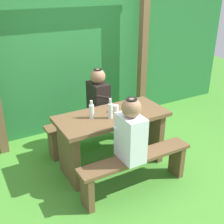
% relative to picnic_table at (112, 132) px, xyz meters
% --- Properties ---
extents(ground_plane, '(12.00, 12.00, 0.00)m').
position_rel_picnic_table_xyz_m(ground_plane, '(0.00, 0.00, -0.51)').
color(ground_plane, '#448B2D').
extents(hedge_backdrop, '(6.40, 0.85, 2.12)m').
position_rel_picnic_table_xyz_m(hedge_backdrop, '(0.00, 1.75, 0.55)').
color(hedge_backdrop, '#267035').
rests_on(hedge_backdrop, ground_plane).
extents(pergola_post_right, '(0.12, 0.12, 2.28)m').
position_rel_picnic_table_xyz_m(pergola_post_right, '(1.20, 1.08, 0.63)').
color(pergola_post_right, brown).
rests_on(pergola_post_right, ground_plane).
extents(picnic_table, '(1.40, 0.64, 0.75)m').
position_rel_picnic_table_xyz_m(picnic_table, '(0.00, 0.00, 0.00)').
color(picnic_table, brown).
rests_on(picnic_table, ground_plane).
extents(bench_near, '(1.40, 0.24, 0.46)m').
position_rel_picnic_table_xyz_m(bench_near, '(0.00, -0.56, -0.18)').
color(bench_near, brown).
rests_on(bench_near, ground_plane).
extents(bench_far, '(1.40, 0.24, 0.46)m').
position_rel_picnic_table_xyz_m(bench_far, '(0.00, 0.56, -0.18)').
color(bench_far, brown).
rests_on(bench_far, ground_plane).
extents(person_white_shirt, '(0.25, 0.35, 0.72)m').
position_rel_picnic_table_xyz_m(person_white_shirt, '(-0.09, -0.56, 0.28)').
color(person_white_shirt, silver).
rests_on(person_white_shirt, bench_near).
extents(person_black_coat, '(0.25, 0.35, 0.72)m').
position_rel_picnic_table_xyz_m(person_black_coat, '(0.09, 0.56, 0.28)').
color(person_black_coat, black).
rests_on(person_black_coat, bench_far).
extents(drinking_glass, '(0.08, 0.08, 0.09)m').
position_rel_picnic_table_xyz_m(drinking_glass, '(0.08, 0.04, 0.29)').
color(drinking_glass, silver).
rests_on(drinking_glass, picnic_table).
extents(bottle_left, '(0.06, 0.06, 0.22)m').
position_rel_picnic_table_xyz_m(bottle_left, '(-0.26, 0.04, 0.34)').
color(bottle_left, silver).
rests_on(bottle_left, picnic_table).
extents(bottle_right, '(0.06, 0.06, 0.25)m').
position_rel_picnic_table_xyz_m(bottle_right, '(-0.07, -0.08, 0.35)').
color(bottle_right, silver).
rests_on(bottle_right, picnic_table).
extents(cell_phone, '(0.12, 0.16, 0.01)m').
position_rel_picnic_table_xyz_m(cell_phone, '(0.29, 0.08, 0.25)').
color(cell_phone, black).
rests_on(cell_phone, picnic_table).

